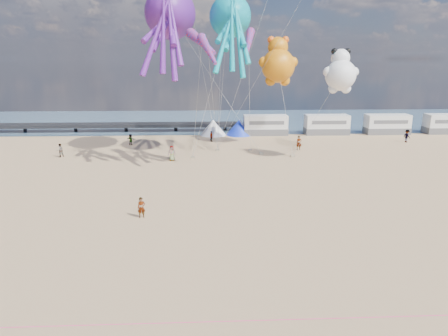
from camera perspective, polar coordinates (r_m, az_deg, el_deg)
ground at (r=23.42m, az=5.25°, el=-13.60°), size 120.00×120.00×0.00m
water at (r=76.19m, az=-0.24°, el=6.83°), size 120.00×120.00×0.00m
pier at (r=69.76m, az=-23.61°, el=5.57°), size 60.00×3.00×0.50m
motorhome_0 at (r=61.74m, az=5.92°, el=6.13°), size 6.60×2.50×3.00m
motorhome_1 at (r=63.82m, az=14.44°, el=6.03°), size 6.60×2.50×3.00m
motorhome_2 at (r=67.19m, az=22.26°, el=5.82°), size 6.60×2.50×3.00m
motorhome_3 at (r=71.66m, az=29.21°, el=5.54°), size 6.60×2.50×3.00m
tent_white at (r=61.14m, az=-1.56°, el=5.83°), size 4.00×4.00×2.40m
tent_blue at (r=61.34m, az=2.20°, el=5.85°), size 4.00×4.00×2.40m
rope_line at (r=19.24m, az=7.34°, el=-20.73°), size 34.00×0.03×0.03m
standing_person at (r=29.99m, az=-11.71°, el=-5.55°), size 0.63×0.48×1.55m
beachgoer_0 at (r=46.01m, az=-7.47°, el=2.11°), size 0.64×0.42×1.75m
beachgoer_1 at (r=51.22m, az=-22.38°, el=2.35°), size 0.95×0.87×1.62m
beachgoer_2 at (r=61.38m, az=24.67°, el=4.17°), size 0.91×1.03×1.78m
beachgoer_3 at (r=56.38m, az=-1.82°, el=4.54°), size 0.84×1.09×1.49m
beachgoer_4 at (r=55.56m, az=-13.18°, el=3.99°), size 0.95×0.73×1.50m
beachgoer_5 at (r=51.87m, az=10.65°, el=3.54°), size 1.76×0.71×1.85m
sandbag_a at (r=47.10m, az=-4.48°, el=1.55°), size 0.50×0.35×0.22m
sandbag_b at (r=48.94m, az=5.33°, el=2.05°), size 0.50×0.35×0.22m
sandbag_c at (r=48.32m, az=9.78°, el=1.72°), size 0.50×0.35×0.22m
sandbag_d at (r=50.75m, az=3.77°, el=2.57°), size 0.50×0.35×0.22m
sandbag_e at (r=50.90m, az=-0.94°, el=2.64°), size 0.50×0.35×0.22m
kite_octopus_teal at (r=46.26m, az=0.88°, el=20.83°), size 4.15×9.61×10.97m
kite_octopus_purple at (r=47.94m, az=-7.69°, el=21.00°), size 6.29×11.33×12.26m
kite_panda at (r=45.55m, az=16.32°, el=12.60°), size 4.80×4.64×5.59m
kite_teddy_orange at (r=52.56m, az=7.73°, el=14.26°), size 5.96×5.72×7.24m
windsock_left at (r=41.31m, az=-3.18°, el=17.46°), size 3.50×5.90×5.99m
windsock_mid at (r=47.04m, az=3.54°, el=17.45°), size 2.14×6.48×6.40m
windsock_right at (r=38.88m, az=-2.29°, el=16.52°), size 2.30×5.27×5.22m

